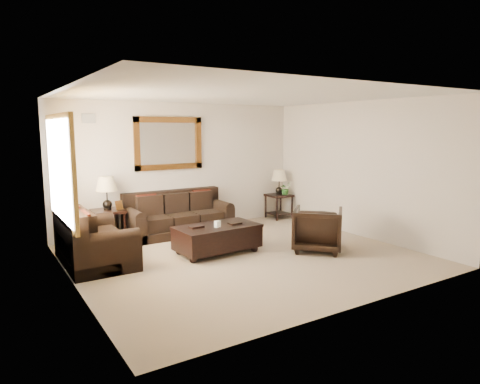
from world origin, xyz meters
TOP-DOWN VIEW (x-y plane):
  - room at (0.00, 0.00)m, footprint 5.51×5.01m
  - window at (-2.70, 0.90)m, footprint 0.07×1.96m
  - mirror at (-0.30, 2.47)m, footprint 1.50×0.06m
  - air_vent at (-1.90, 2.48)m, footprint 0.25×0.02m
  - sofa at (-0.30, 2.08)m, footprint 2.14×0.92m
  - loveseat at (-2.30, 0.99)m, footprint 0.99×1.67m
  - end_table_left at (-1.71, 2.17)m, footprint 0.57×0.57m
  - end_table_right at (2.40, 2.19)m, footprint 0.53×0.53m
  - coffee_table at (-0.30, 0.41)m, footprint 1.48×0.85m
  - armchair at (1.29, -0.40)m, footprint 1.14×1.14m
  - potted_plant at (2.52, 2.10)m, footprint 0.31×0.34m

SIDE VIEW (x-z plane):
  - coffee_table at x=-0.30m, z-range 0.00..0.61m
  - sofa at x=-0.30m, z-range -0.12..0.75m
  - loveseat at x=-2.30m, z-range -0.12..0.81m
  - armchair at x=1.29m, z-range 0.00..0.85m
  - potted_plant at x=2.52m, z-range 0.58..0.82m
  - end_table_right at x=2.40m, z-range 0.18..1.35m
  - end_table_left at x=-1.71m, z-range 0.19..1.46m
  - room at x=0.00m, z-range 0.00..2.71m
  - window at x=-2.70m, z-range 0.72..2.38m
  - mirror at x=-0.30m, z-range 1.30..2.40m
  - air_vent at x=-1.90m, z-range 2.26..2.44m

